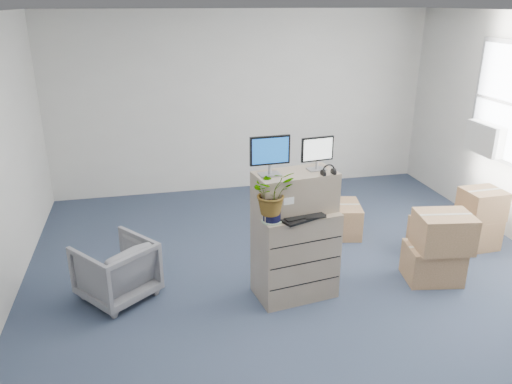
{
  "coord_description": "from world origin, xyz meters",
  "views": [
    {
      "loc": [
        -1.54,
        -4.17,
        2.9
      ],
      "look_at": [
        -0.5,
        0.4,
        1.1
      ],
      "focal_mm": 35.0,
      "sensor_mm": 36.0,
      "label": 1
    }
  ],
  "objects_px": {
    "keyboard": "(303,218)",
    "water_bottle": "(305,197)",
    "potted_plant": "(272,198)",
    "office_chair": "(116,267)",
    "monitor_left": "(270,153)",
    "filing_cabinet_lower": "(295,254)",
    "monitor_right": "(317,152)"
  },
  "relations": [
    {
      "from": "monitor_left",
      "to": "potted_plant",
      "type": "bearing_deg",
      "value": -100.42
    },
    {
      "from": "monitor_right",
      "to": "potted_plant",
      "type": "distance_m",
      "value": 0.67
    },
    {
      "from": "filing_cabinet_lower",
      "to": "office_chair",
      "type": "bearing_deg",
      "value": 160.64
    },
    {
      "from": "monitor_left",
      "to": "filing_cabinet_lower",
      "type": "bearing_deg",
      "value": -7.77
    },
    {
      "from": "monitor_right",
      "to": "potted_plant",
      "type": "height_order",
      "value": "monitor_right"
    },
    {
      "from": "filing_cabinet_lower",
      "to": "potted_plant",
      "type": "distance_m",
      "value": 0.79
    },
    {
      "from": "filing_cabinet_lower",
      "to": "monitor_left",
      "type": "distance_m",
      "value": 1.12
    },
    {
      "from": "water_bottle",
      "to": "keyboard",
      "type": "bearing_deg",
      "value": -112.91
    },
    {
      "from": "filing_cabinet_lower",
      "to": "monitor_right",
      "type": "xyz_separation_m",
      "value": [
        0.22,
        0.08,
        1.06
      ]
    },
    {
      "from": "potted_plant",
      "to": "office_chair",
      "type": "xyz_separation_m",
      "value": [
        -1.51,
        0.51,
        -0.83
      ]
    },
    {
      "from": "filing_cabinet_lower",
      "to": "monitor_left",
      "type": "xyz_separation_m",
      "value": [
        -0.27,
        0.02,
        1.09
      ]
    },
    {
      "from": "monitor_left",
      "to": "office_chair",
      "type": "distance_m",
      "value": 1.98
    },
    {
      "from": "monitor_right",
      "to": "office_chair",
      "type": "xyz_separation_m",
      "value": [
        -2.03,
        0.26,
        -1.18
      ]
    },
    {
      "from": "water_bottle",
      "to": "monitor_right",
      "type": "bearing_deg",
      "value": 15.47
    },
    {
      "from": "filing_cabinet_lower",
      "to": "potted_plant",
      "type": "xyz_separation_m",
      "value": [
        -0.3,
        -0.17,
        0.71
      ]
    },
    {
      "from": "potted_plant",
      "to": "monitor_left",
      "type": "bearing_deg",
      "value": 82.69
    },
    {
      "from": "monitor_right",
      "to": "office_chair",
      "type": "relative_size",
      "value": 0.49
    },
    {
      "from": "keyboard",
      "to": "water_bottle",
      "type": "height_order",
      "value": "water_bottle"
    },
    {
      "from": "filing_cabinet_lower",
      "to": "water_bottle",
      "type": "bearing_deg",
      "value": 16.36
    },
    {
      "from": "filing_cabinet_lower",
      "to": "keyboard",
      "type": "bearing_deg",
      "value": -95.62
    },
    {
      "from": "keyboard",
      "to": "monitor_left",
      "type": "bearing_deg",
      "value": 124.35
    },
    {
      "from": "potted_plant",
      "to": "filing_cabinet_lower",
      "type": "bearing_deg",
      "value": 29.46
    },
    {
      "from": "monitor_right",
      "to": "potted_plant",
      "type": "bearing_deg",
      "value": -161.83
    },
    {
      "from": "monitor_left",
      "to": "potted_plant",
      "type": "distance_m",
      "value": 0.42
    },
    {
      "from": "monitor_left",
      "to": "potted_plant",
      "type": "xyz_separation_m",
      "value": [
        -0.02,
        -0.19,
        -0.38
      ]
    },
    {
      "from": "potted_plant",
      "to": "water_bottle",
      "type": "bearing_deg",
      "value": 28.36
    },
    {
      "from": "monitor_right",
      "to": "potted_plant",
      "type": "relative_size",
      "value": 0.71
    },
    {
      "from": "keyboard",
      "to": "office_chair",
      "type": "xyz_separation_m",
      "value": [
        -1.82,
        0.51,
        -0.6
      ]
    },
    {
      "from": "monitor_left",
      "to": "office_chair",
      "type": "bearing_deg",
      "value": 165.11
    },
    {
      "from": "office_chair",
      "to": "monitor_left",
      "type": "bearing_deg",
      "value": 130.32
    },
    {
      "from": "filing_cabinet_lower",
      "to": "monitor_right",
      "type": "distance_m",
      "value": 1.08
    },
    {
      "from": "keyboard",
      "to": "water_bottle",
      "type": "distance_m",
      "value": 0.26
    }
  ]
}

